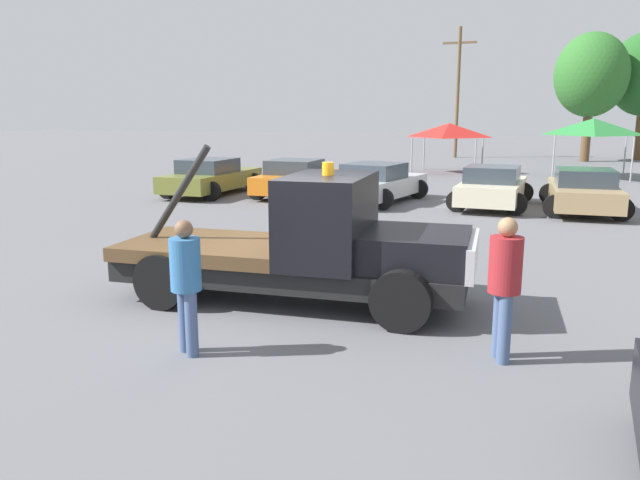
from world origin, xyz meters
The scene contains 13 objects.
ground_plane centered at (0.00, 0.00, 0.00)m, with size 160.00×160.00×0.00m, color slate.
tow_truck centered at (0.34, 0.03, 0.90)m, with size 5.83×2.45×2.51m.
person_near_truck centered at (3.40, -1.36, 1.04)m, with size 0.40×0.40×1.80m.
person_at_hood centered at (-0.33, -2.54, 1.00)m, with size 0.38×0.38×1.73m.
parked_car_olive centered at (-8.07, 11.30, 0.65)m, with size 2.47×4.73×1.34m.
parked_car_orange centered at (-4.92, 12.00, 0.65)m, with size 2.55×4.28×1.34m.
parked_car_silver centered at (-1.75, 11.47, 0.65)m, with size 2.99×4.72×1.34m.
parked_car_cream centered at (2.06, 11.69, 0.65)m, with size 2.47×4.33×1.34m.
parked_car_tan centered at (4.77, 11.65, 0.65)m, with size 2.62×4.57×1.34m.
canopy_tent_red centered at (-1.17, 22.88, 2.13)m, with size 3.13×3.13×2.48m.
canopy_tent_green centered at (5.45, 22.93, 2.35)m, with size 3.29×3.29×2.74m.
tree_center centered at (5.62, 33.33, 5.20)m, with size 4.34×4.34×7.76m.
utility_pole centered at (-2.47, 34.05, 4.51)m, with size 2.20×0.24×8.49m.
Camera 1 is at (3.86, -8.99, 3.02)m, focal length 35.00 mm.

